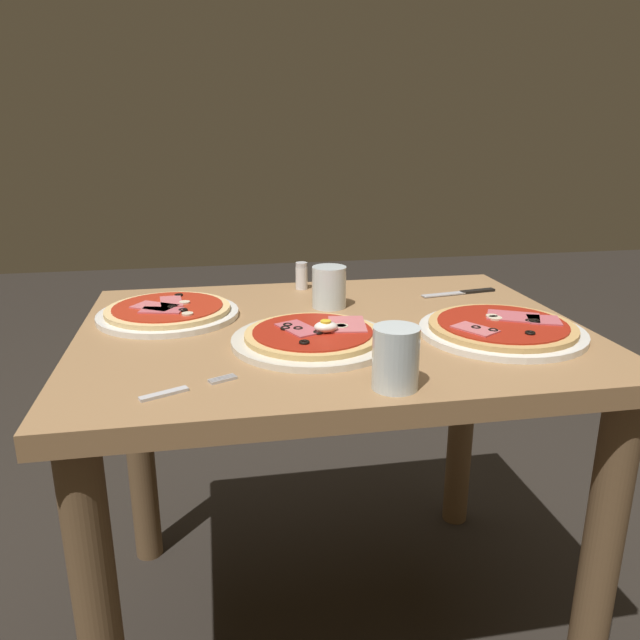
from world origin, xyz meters
TOP-DOWN VIEW (x-y plane):
  - ground_plane at (0.00, 0.00)m, footprint 8.00×8.00m
  - dining_table at (0.00, 0.00)m, footprint 1.00×0.76m
  - pizza_foreground at (-0.06, -0.09)m, footprint 0.30×0.30m
  - pizza_across_left at (-0.33, 0.13)m, footprint 0.30×0.30m
  - pizza_across_right at (0.31, -0.11)m, footprint 0.32×0.32m
  - water_glass_near at (0.03, -0.32)m, footprint 0.07×0.07m
  - water_glass_far at (0.02, 0.14)m, footprint 0.08×0.08m
  - fork at (-0.29, -0.27)m, footprint 0.15×0.08m
  - knife at (0.37, 0.20)m, footprint 0.20×0.05m
  - salt_shaker at (-0.01, 0.31)m, footprint 0.03×0.03m

SIDE VIEW (x-z plane):
  - ground_plane at x=0.00m, z-range 0.00..0.00m
  - dining_table at x=0.00m, z-range 0.23..0.96m
  - fork at x=-0.29m, z-range 0.73..0.73m
  - knife at x=0.37m, z-range 0.73..0.73m
  - pizza_across_left at x=-0.33m, z-range 0.73..0.76m
  - pizza_across_right at x=0.31m, z-range 0.73..0.76m
  - pizza_foreground at x=-0.06m, z-range 0.72..0.76m
  - salt_shaker at x=-0.01m, z-range 0.73..0.80m
  - water_glass_far at x=0.02m, z-range 0.72..0.81m
  - water_glass_near at x=0.03m, z-range 0.72..0.82m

